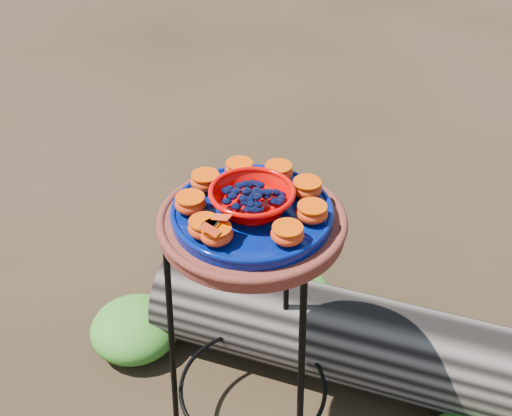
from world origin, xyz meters
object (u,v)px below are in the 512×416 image
at_px(plant_stand, 253,336).
at_px(red_bowl, 252,200).
at_px(driftwood_log, 399,350).
at_px(terracotta_saucer, 252,224).
at_px(cobalt_plate, 252,213).

distance_m(plant_stand, red_bowl, 0.43).
distance_m(plant_stand, driftwood_log, 0.50).
distance_m(plant_stand, terracotta_saucer, 0.37).
relative_size(terracotta_saucer, red_bowl, 2.33).
bearing_deg(red_bowl, terracotta_saucer, 0.00).
bearing_deg(cobalt_plate, red_bowl, 0.00).
bearing_deg(terracotta_saucer, driftwood_log, 44.35).
relative_size(terracotta_saucer, driftwood_log, 0.28).
bearing_deg(plant_stand, terracotta_saucer, 0.00).
xyz_separation_m(red_bowl, driftwood_log, (0.32, 0.31, -0.64)).
bearing_deg(driftwood_log, terracotta_saucer, -135.65).
xyz_separation_m(cobalt_plate, driftwood_log, (0.32, 0.31, -0.61)).
distance_m(terracotta_saucer, red_bowl, 0.07).
height_order(cobalt_plate, driftwood_log, cobalt_plate).
distance_m(terracotta_saucer, cobalt_plate, 0.03).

